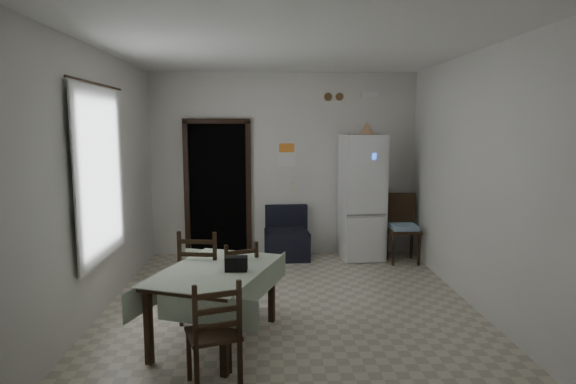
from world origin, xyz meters
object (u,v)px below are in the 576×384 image
at_px(fridge, 362,197).
at_px(corner_chair, 403,229).
at_px(dining_table, 216,305).
at_px(dining_chair_near_head, 213,332).
at_px(navy_seat, 287,233).
at_px(dining_chair_far_right, 237,281).
at_px(dining_chair_far_left, 203,274).

relative_size(fridge, corner_chair, 1.86).
relative_size(dining_table, dining_chair_near_head, 1.51).
height_order(fridge, navy_seat, fridge).
bearing_deg(dining_chair_near_head, fridge, -135.88).
height_order(navy_seat, dining_chair_far_right, dining_chair_far_right).
distance_m(fridge, dining_chair_far_left, 3.24).
bearing_deg(dining_chair_far_right, dining_table, 48.96).
height_order(fridge, dining_chair_far_right, fridge).
distance_m(navy_seat, dining_chair_far_right, 2.48).
bearing_deg(corner_chair, navy_seat, 171.32).
relative_size(corner_chair, dining_table, 0.75).
distance_m(dining_table, dining_chair_near_head, 0.85).
distance_m(corner_chair, dining_chair_far_right, 3.19).
distance_m(fridge, dining_chair_far_right, 3.04).
bearing_deg(dining_chair_far_left, dining_chair_near_head, 108.87).
bearing_deg(fridge, dining_chair_near_head, -122.36).
height_order(dining_table, dining_chair_far_right, dining_chair_far_right).
distance_m(dining_chair_far_left, dining_chair_near_head, 1.38).
relative_size(dining_chair_far_right, dining_chair_near_head, 0.96).
bearing_deg(fridge, navy_seat, 174.51).
bearing_deg(dining_chair_near_head, dining_chair_far_left, -97.98).
distance_m(dining_chair_far_right, dining_chair_near_head, 1.33).
xyz_separation_m(fridge, corner_chair, (0.59, -0.27, -0.45)).
distance_m(corner_chair, dining_chair_far_left, 3.45).
bearing_deg(navy_seat, dining_chair_far_right, -108.05).
bearing_deg(dining_chair_far_right, navy_seat, -126.11).
bearing_deg(dining_table, dining_chair_near_head, -65.62).
bearing_deg(dining_chair_near_head, corner_chair, -144.64).
height_order(dining_chair_far_right, dining_chair_near_head, dining_chair_near_head).
xyz_separation_m(dining_table, dining_chair_near_head, (0.07, -0.84, 0.10)).
height_order(navy_seat, dining_table, navy_seat).
bearing_deg(dining_chair_far_left, corner_chair, -134.74).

